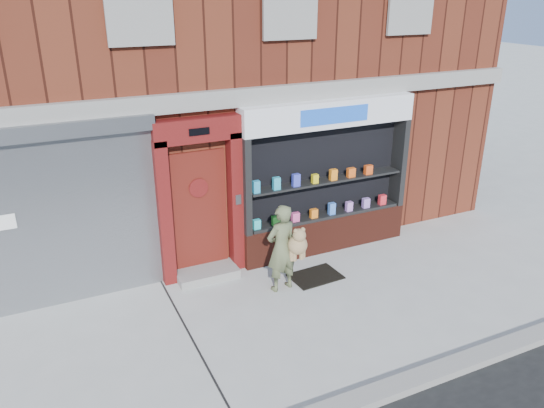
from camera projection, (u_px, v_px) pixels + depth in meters
ground at (286, 315)px, 8.48m from camera, size 80.00×80.00×0.00m
curb at (363, 400)px, 6.66m from camera, size 60.00×0.30×0.12m
building at (169, 29)px, 11.99m from camera, size 12.00×8.16×8.00m
shutter_bay at (60, 205)px, 8.26m from camera, size 3.10×0.30×3.04m
red_door_bay at (200, 200)px, 9.20m from camera, size 1.52×0.58×2.90m
pharmacy_bay at (326, 184)px, 10.17m from camera, size 3.50×0.41×3.00m
woman at (284, 247)px, 8.95m from camera, size 0.73×0.51×1.57m
doormat at (315, 276)px, 9.62m from camera, size 0.93×0.68×0.02m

